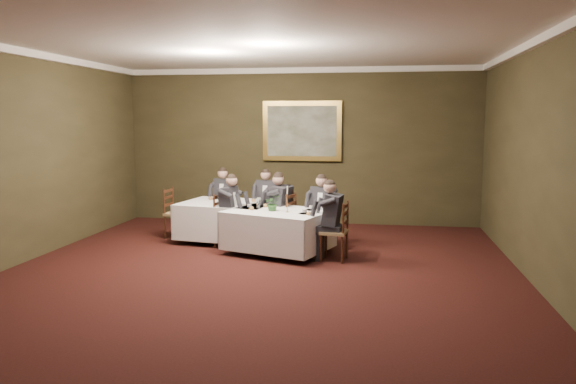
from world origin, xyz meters
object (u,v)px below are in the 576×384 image
(chair_main_backright, at_px, (323,231))
(chair_sec_endright, at_px, (283,230))
(chair_main_endleft, at_px, (228,231))
(diner_main_endright, at_px, (334,230))
(diner_main_backleft, at_px, (280,215))
(painting, at_px, (302,131))
(chair_main_endright, at_px, (335,244))
(table_second, at_px, (228,218))
(table_main, at_px, (278,228))
(chair_main_backleft, at_px, (280,227))
(diner_main_backright, at_px, (323,219))
(diner_sec_backright, at_px, (267,209))
(candlestick, at_px, (287,202))
(diner_sec_backleft, at_px, (225,207))
(chair_sec_backleft, at_px, (225,218))
(diner_sec_endright, at_px, (282,218))
(diner_main_endleft, at_px, (228,219))
(chair_sec_backright, at_px, (267,220))
(centerpiece, at_px, (273,202))
(chair_sec_endleft, at_px, (177,223))

(chair_main_backright, distance_m, chair_sec_endright, 0.76)
(chair_main_endleft, distance_m, diner_main_endright, 2.17)
(diner_main_backleft, bearing_deg, painting, -82.49)
(chair_main_endleft, height_order, chair_main_endright, same)
(table_second, bearing_deg, chair_main_endright, -28.25)
(table_main, bearing_deg, chair_main_backleft, 98.25)
(diner_main_backright, bearing_deg, diner_sec_backright, -17.64)
(chair_sec_endright, bearing_deg, diner_sec_backright, 43.67)
(chair_main_endright, bearing_deg, table_second, 69.07)
(candlestick, bearing_deg, diner_main_backleft, 106.45)
(candlestick, bearing_deg, diner_sec_backright, 112.13)
(chair_sec_endright, height_order, candlestick, candlestick)
(diner_sec_backleft, bearing_deg, painting, -126.00)
(chair_sec_endright, bearing_deg, chair_sec_backleft, 68.28)
(diner_main_backleft, bearing_deg, chair_sec_backleft, -19.61)
(diner_main_endright, relative_size, chair_sec_endright, 1.35)
(diner_main_backleft, bearing_deg, table_main, 110.14)
(table_main, distance_m, diner_sec_endright, 0.64)
(chair_sec_backleft, bearing_deg, diner_main_endleft, 122.22)
(chair_sec_backleft, distance_m, chair_sec_backright, 0.95)
(diner_main_backright, relative_size, centerpiece, 4.56)
(chair_main_endright, relative_size, chair_sec_backright, 1.00)
(table_second, xyz_separation_m, diner_main_backright, (1.87, -0.14, 0.06))
(chair_main_endleft, xyz_separation_m, diner_main_endleft, (0.01, -0.00, 0.23))
(painting, bearing_deg, chair_main_backright, -72.43)
(table_main, bearing_deg, chair_main_backright, 43.00)
(chair_main_backright, bearing_deg, diner_sec_backright, -17.24)
(diner_sec_backright, height_order, centerpiece, diner_sec_backright)
(centerpiece, relative_size, painting, 0.17)
(diner_main_backleft, bearing_deg, chair_main_backleft, -90.00)
(diner_main_backleft, xyz_separation_m, chair_main_backright, (0.87, -0.30, -0.23))
(diner_main_endleft, relative_size, chair_sec_endright, 1.35)
(diner_sec_backright, height_order, chair_sec_endleft, diner_sec_backright)
(diner_main_backleft, relative_size, diner_sec_endright, 1.00)
(chair_main_backleft, height_order, centerpiece, centerpiece)
(chair_main_endleft, xyz_separation_m, diner_main_endright, (2.04, -0.72, 0.23))
(chair_main_endright, relative_size, chair_sec_endleft, 1.00)
(table_main, bearing_deg, diner_main_endright, -19.41)
(diner_main_endleft, distance_m, chair_sec_backleft, 1.51)
(centerpiece, bearing_deg, table_second, 141.30)
(diner_main_endleft, height_order, chair_sec_backright, diner_main_endleft)
(chair_sec_backleft, height_order, diner_sec_endright, diner_sec_endright)
(diner_main_backright, xyz_separation_m, diner_sec_backleft, (-2.20, 1.10, 0.00))
(diner_main_endright, bearing_deg, chair_sec_endright, 54.08)
(centerpiece, bearing_deg, chair_main_endleft, 157.10)
(painting, bearing_deg, centerpiece, -91.77)
(table_second, bearing_deg, chair_sec_endleft, 171.07)
(table_second, xyz_separation_m, chair_main_backleft, (1.00, 0.18, -0.17))
(diner_main_backleft, relative_size, chair_sec_endright, 1.35)
(table_second, relative_size, diner_main_endleft, 1.46)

